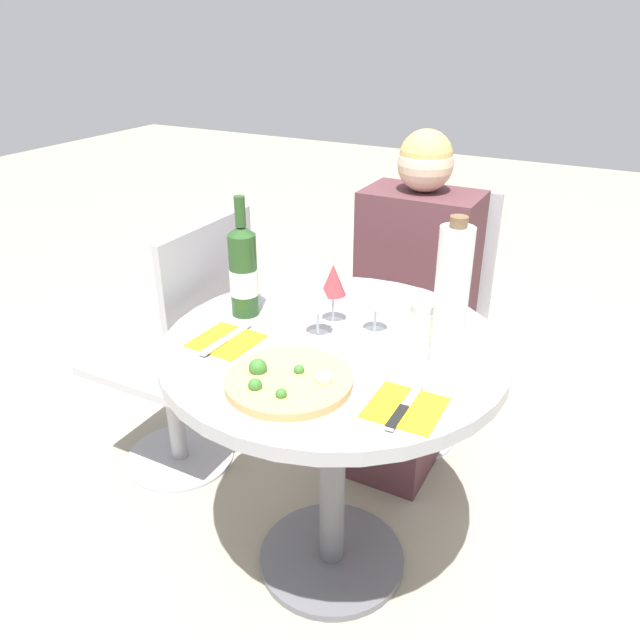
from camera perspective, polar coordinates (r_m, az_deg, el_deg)
The scene contains 14 objects.
ground_plane at distance 2.03m, azimuth 1.06°, elevation -21.09°, with size 12.00×12.00×0.00m, color #9E937F.
dining_table at distance 1.63m, azimuth 1.24°, elevation -6.65°, with size 0.87×0.87×0.75m.
chair_behind_diner at distance 2.36m, azimuth 9.11°, elevation -0.36°, with size 0.44×0.44×0.94m.
seated_diner at distance 2.19m, azimuth 7.83°, elevation -0.43°, with size 0.38×0.48×1.16m.
chair_empty_side at distance 2.15m, azimuth -12.24°, elevation -3.46°, with size 0.44×0.44×0.94m.
pizza_large at distance 1.38m, azimuth -2.94°, elevation -5.55°, with size 0.28×0.28×0.05m.
wine_bottle at distance 1.67m, azimuth -7.02°, elevation 4.46°, with size 0.08×0.08×0.33m.
tall_carafe at distance 1.43m, azimuth 11.91°, elevation 2.12°, with size 0.08×0.08×0.35m.
sugar_shaker at distance 1.49m, azimuth 9.21°, elevation -0.92°, with size 0.06×0.06×0.14m.
wine_glass_back_left at distance 1.61m, azimuth 1.22°, elevation 3.57°, with size 0.07×0.07×0.16m.
wine_glass_front_left at distance 1.54m, azimuth -0.20°, elevation 2.43°, with size 0.07×0.07×0.16m.
wine_glass_back_right at distance 1.57m, azimuth 5.16°, elevation 2.29°, with size 0.06×0.06×0.14m.
place_setting_left at distance 1.58m, azimuth -8.64°, elevation -1.88°, with size 0.16×0.19×0.01m.
place_setting_right at distance 1.32m, azimuth 7.76°, elevation -7.96°, with size 0.15×0.19×0.01m.
Camera 1 is at (0.61, -1.23, 1.50)m, focal length 35.00 mm.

